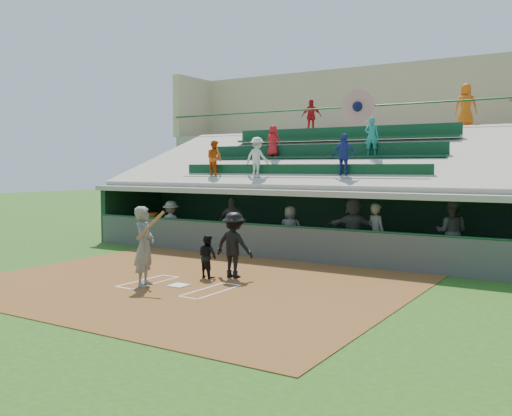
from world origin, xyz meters
The scene contains 21 objects.
ground centered at (0.00, 0.00, 0.00)m, with size 100.00×100.00×0.00m, color #224E15.
dirt_slab centered at (0.00, 0.50, 0.01)m, with size 11.00×9.00×0.02m, color brown.
home_plate centered at (0.00, 0.00, 0.04)m, with size 0.43×0.43×0.03m, color white.
batters_box_chalk centered at (0.00, 0.00, 0.02)m, with size 2.65×1.85×0.01m.
dugout_floor centered at (0.00, 6.75, 0.02)m, with size 16.00×3.50×0.04m, color gray.
concourse_slab centered at (0.00, 13.50, 2.30)m, with size 20.00×3.00×4.60m, color gray.
grandstand centered at (-0.01, 10.51, 2.26)m, with size 20.40×10.40×7.80m.
batter_at_plate centered at (-0.74, -0.43, 1.04)m, with size 1.00×0.87×2.03m.
catcher centered at (-0.03, 1.27, 0.61)m, with size 0.57×0.45×1.18m, color black.
home_umpire centered at (0.55, 1.70, 0.92)m, with size 1.16×0.67×1.79m, color black.
dugout_bench centered at (-0.10, 7.98, 0.25)m, with size 14.14×0.42×0.42m, color #986037.
white_table centered at (-6.40, 6.27, 0.40)m, with size 0.82×0.62×0.72m, color silver.
water_cooler centered at (-6.47, 6.24, 0.98)m, with size 0.43×0.43×0.43m, color orange.
dugout_player_a centered at (-4.71, 5.30, 0.90)m, with size 1.12×0.64×1.73m, color #585B56.
dugout_player_b centered at (-2.76, 6.51, 0.96)m, with size 1.08×0.45×1.85m, color #585A55.
dugout_player_c centered at (-0.02, 6.00, 0.88)m, with size 0.82×0.53×1.67m, color #61645E.
dugout_player_d centered at (2.08, 6.51, 1.04)m, with size 1.85×0.59×2.00m, color #5C5F59.
dugout_player_e centered at (3.15, 5.72, 0.99)m, with size 0.69×0.45×1.89m, color #525550.
dugout_player_f centered at (5.11, 7.04, 1.02)m, with size 0.96×0.75×1.97m, color #5E615B.
concourse_staff_a centered at (-2.72, 13.06, 5.39)m, with size 0.93×0.39×1.58m, color red.
concourse_staff_b centered at (4.26, 12.73, 5.47)m, with size 0.85×0.55×1.74m, color #CE540C.
Camera 1 is at (9.20, -11.12, 3.05)m, focal length 40.00 mm.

